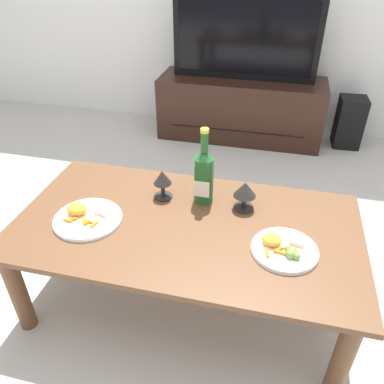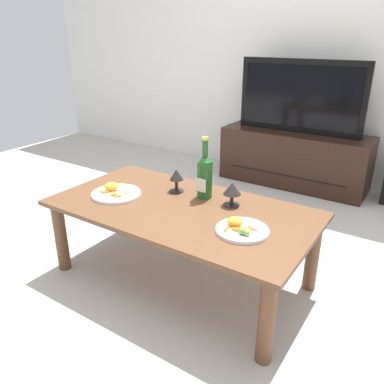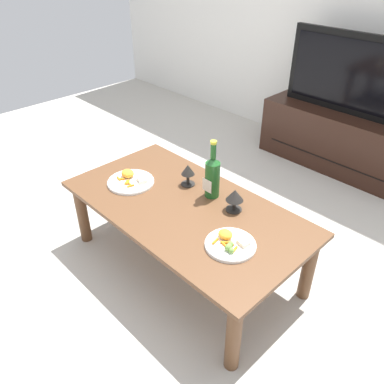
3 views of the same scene
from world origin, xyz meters
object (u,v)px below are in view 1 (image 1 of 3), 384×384
tv_screen (245,37)px  floor_speaker (349,122)px  tv_stand (240,109)px  goblet_right (245,191)px  goblet_left (162,180)px  dinner_plate_right (284,248)px  dining_table (186,236)px  wine_bottle (204,174)px  dinner_plate_left (87,217)px

tv_screen → floor_speaker: (0.85, 0.04, -0.60)m
tv_stand → goblet_right: size_ratio=10.04×
tv_screen → goblet_left: size_ratio=8.13×
tv_stand → goblet_left: (-0.14, -1.62, 0.29)m
tv_screen → goblet_left: 1.64m
dinner_plate_right → tv_stand: bearing=101.9°
floor_speaker → goblet_right: goblet_right is taller
dining_table → tv_stand: 1.78m
dining_table → goblet_right: bearing=37.1°
wine_bottle → tv_screen: bearing=91.2°
goblet_left → dinner_plate_left: (-0.26, -0.23, -0.08)m
dining_table → wine_bottle: 0.27m
dinner_plate_right → goblet_right: bearing=127.1°
goblet_left → floor_speaker: bearing=58.9°
dining_table → tv_screen: 1.83m
tv_screen → dinner_plate_right: 1.92m
floor_speaker → goblet_left: 1.96m
tv_screen → goblet_right: 1.65m
dining_table → floor_speaker: 2.02m
dining_table → dinner_plate_left: 0.41m
tv_screen → dinner_plate_left: bearing=-102.2°
dining_table → tv_screen: tv_screen is taller
goblet_right → dinner_plate_right: (0.18, -0.23, -0.07)m
wine_bottle → tv_stand: bearing=91.2°
wine_bottle → dinner_plate_right: 0.45m
tv_screen → floor_speaker: bearing=2.6°
dining_table → tv_stand: tv_stand is taller
tv_screen → wine_bottle: bearing=-88.8°
dinner_plate_left → dinner_plate_right: bearing=-0.2°
tv_stand → dinner_plate_left: size_ratio=4.63×
dining_table → dinner_plate_right: size_ratio=5.63×
tv_stand → floor_speaker: bearing=2.5°
tv_screen → floor_speaker: size_ratio=2.75×
floor_speaker → dining_table: bearing=-117.9°
dining_table → goblet_left: 0.27m
dining_table → goblet_right: size_ratio=10.84×
goblet_right → dinner_plate_left: 0.66m
dining_table → goblet_left: (-0.14, 0.16, 0.16)m
tv_screen → dinner_plate_left: (-0.40, -1.85, -0.34)m
dining_table → wine_bottle: size_ratio=4.07×
dinner_plate_left → goblet_left: bearing=42.1°
floor_speaker → dinner_plate_left: size_ratio=1.41×
wine_bottle → goblet_left: 0.19m
floor_speaker → dinner_plate_right: dinner_plate_right is taller
dining_table → floor_speaker: size_ratio=3.54×
tv_stand → wine_bottle: (0.03, -1.60, 0.33)m
wine_bottle → goblet_left: size_ratio=2.57×
tv_screen → dinner_plate_right: bearing=-78.1°
tv_stand → dinner_plate_right: dinner_plate_right is taller
wine_bottle → dinner_plate_left: size_ratio=1.23×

